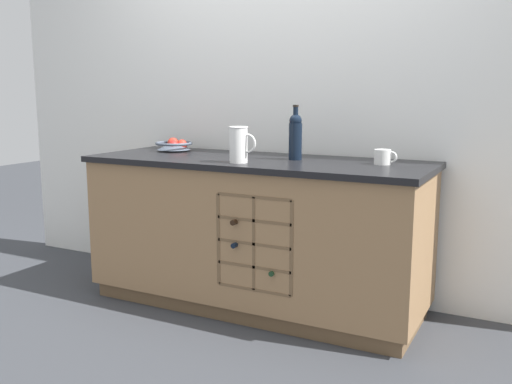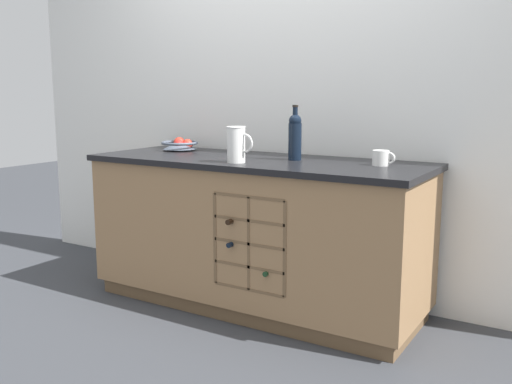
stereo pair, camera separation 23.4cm
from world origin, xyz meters
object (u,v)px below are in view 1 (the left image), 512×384
Objects in this scene: standing_wine_bottle at (295,135)px; fruit_bowl at (174,145)px; white_pitcher at (239,144)px; ceramic_mug at (383,157)px.

fruit_bowl is at bearing 174.63° from standing_wine_bottle.
fruit_bowl is 0.78m from white_pitcher.
white_pitcher is at bearing -158.16° from ceramic_mug.
standing_wine_bottle is (0.90, -0.08, 0.10)m from fruit_bowl.
white_pitcher is at bearing -128.15° from standing_wine_bottle.
standing_wine_bottle is (0.22, 0.27, 0.04)m from white_pitcher.
fruit_bowl is 0.91m from standing_wine_bottle.
ceramic_mug is at bearing 21.84° from white_pitcher.
ceramic_mug is (1.41, -0.07, 0.00)m from fruit_bowl.
fruit_bowl reaches higher than ceramic_mug.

